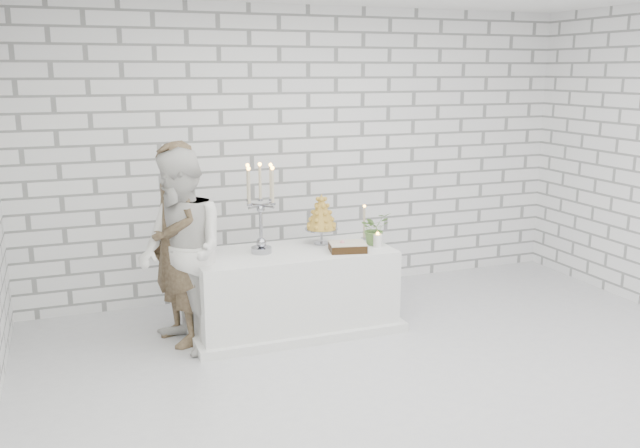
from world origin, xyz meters
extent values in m
cube|color=silver|center=(0.00, 0.00, 0.00)|extent=(6.00, 5.00, 0.01)
cube|color=white|center=(0.00, 2.50, 1.50)|extent=(6.00, 0.01, 3.00)
cube|color=white|center=(-0.55, 1.41, 0.38)|extent=(1.80, 0.80, 0.75)
imported|color=#3D2F20|center=(-1.58, 1.47, 0.89)|extent=(0.60, 0.75, 1.77)
imported|color=white|center=(-1.57, 1.28, 0.87)|extent=(0.87, 0.99, 1.73)
cube|color=black|center=(-0.09, 1.21, 0.79)|extent=(0.37, 0.30, 0.08)
cylinder|color=white|center=(0.23, 1.25, 0.81)|extent=(0.10, 0.10, 0.12)
cylinder|color=#C4B697|center=(0.23, 1.56, 0.91)|extent=(0.08, 0.08, 0.32)
imported|color=#3C672A|center=(0.25, 1.36, 0.90)|extent=(0.32, 0.29, 0.30)
camera|label=1|loc=(-2.42, -4.24, 2.35)|focal=38.02mm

